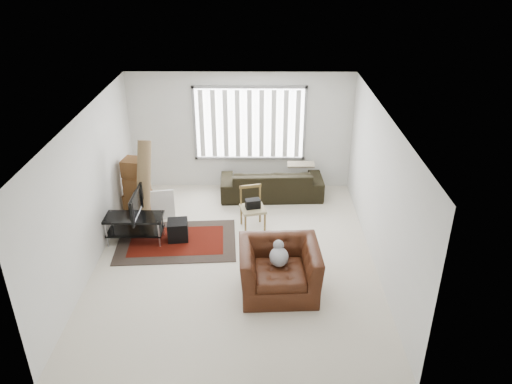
# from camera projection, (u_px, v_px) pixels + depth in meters

# --- Properties ---
(room) EXTENTS (6.00, 6.02, 2.71)m
(room) POSITION_uv_depth(u_px,v_px,m) (237.00, 158.00, 8.83)
(room) COLOR beige
(room) RESTS_ON ground
(persian_rug) EXTENTS (2.35, 1.66, 0.02)m
(persian_rug) POSITION_uv_depth(u_px,v_px,m) (177.00, 241.00, 9.62)
(persian_rug) COLOR black
(persian_rug) RESTS_ON ground
(tv_stand) EXTENTS (1.09, 0.49, 0.55)m
(tv_stand) POSITION_uv_depth(u_px,v_px,m) (135.00, 223.00, 9.48)
(tv_stand) COLOR black
(tv_stand) RESTS_ON ground
(tv) EXTENTS (0.11, 0.89, 0.51)m
(tv) POSITION_uv_depth(u_px,v_px,m) (132.00, 204.00, 9.29)
(tv) COLOR black
(tv) RESTS_ON tv_stand
(subwoofer) EXTENTS (0.43, 0.43, 0.38)m
(subwoofer) POSITION_uv_depth(u_px,v_px,m) (178.00, 230.00, 9.61)
(subwoofer) COLOR black
(subwoofer) RESTS_ON persian_rug
(moving_boxes) EXTENTS (0.57, 0.54, 1.22)m
(moving_boxes) POSITION_uv_depth(u_px,v_px,m) (137.00, 188.00, 10.43)
(moving_boxes) COLOR brown
(moving_boxes) RESTS_ON ground
(white_flatpack) EXTENTS (0.51, 0.24, 0.62)m
(white_flatpack) POSITION_uv_depth(u_px,v_px,m) (163.00, 205.00, 10.32)
(white_flatpack) COLOR silver
(white_flatpack) RESTS_ON ground
(rolled_rug) EXTENTS (0.39, 0.85, 1.77)m
(rolled_rug) POSITION_uv_depth(u_px,v_px,m) (144.00, 186.00, 9.81)
(rolled_rug) COLOR brown
(rolled_rug) RESTS_ON ground
(sofa) EXTENTS (2.31, 1.08, 0.87)m
(sofa) POSITION_uv_depth(u_px,v_px,m) (272.00, 179.00, 11.15)
(sofa) COLOR black
(sofa) RESTS_ON ground
(side_chair) EXTENTS (0.57, 0.57, 0.87)m
(side_chair) POSITION_uv_depth(u_px,v_px,m) (253.00, 206.00, 9.90)
(side_chair) COLOR #90845E
(side_chair) RESTS_ON ground
(armchair) EXTENTS (1.35, 1.19, 0.96)m
(armchair) POSITION_uv_depth(u_px,v_px,m) (279.00, 266.00, 8.09)
(armchair) COLOR #3D1A0C
(armchair) RESTS_ON ground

